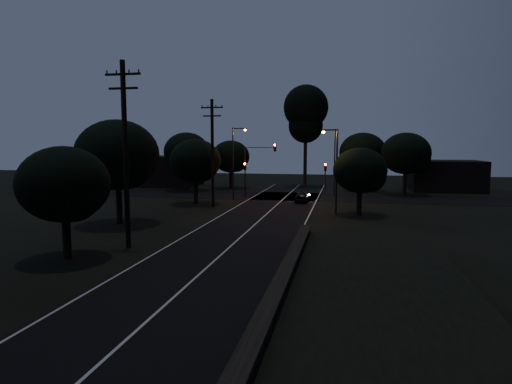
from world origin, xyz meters
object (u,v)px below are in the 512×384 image
at_px(car, 302,197).
at_px(streetlight_b, 333,157).
at_px(utility_pole_mid, 125,152).
at_px(tall_pine, 306,113).
at_px(signal_mast, 259,160).
at_px(utility_pole_far, 212,151).
at_px(streetlight_a, 235,158).
at_px(signal_left, 245,173).
at_px(signal_right, 325,174).
at_px(streetlight_c, 335,165).

bearing_deg(car, streetlight_b, -114.16).
bearing_deg(utility_pole_mid, streetlight_b, 68.70).
height_order(tall_pine, signal_mast, tall_pine).
bearing_deg(car, utility_pole_far, 33.28).
bearing_deg(tall_pine, streetlight_a, -110.36).
bearing_deg(utility_pole_mid, signal_left, 86.79).
relative_size(utility_pole_far, tall_pine, 0.71).
bearing_deg(utility_pole_far, signal_mast, 68.89).
height_order(utility_pole_mid, streetlight_b, utility_pole_mid).
bearing_deg(streetlight_a, utility_pole_far, -96.59).
bearing_deg(streetlight_b, utility_pole_mid, -111.30).
relative_size(signal_left, signal_right, 1.00).
xyz_separation_m(tall_pine, signal_left, (-5.60, -15.01, -7.80)).
distance_m(signal_right, signal_mast, 7.66).
bearing_deg(signal_left, signal_mast, 0.13).
bearing_deg(streetlight_c, streetlight_a, 144.31).
xyz_separation_m(signal_right, streetlight_c, (1.23, -9.99, 1.51)).
bearing_deg(signal_left, tall_pine, 69.54).
height_order(utility_pole_far, car, utility_pole_far).
bearing_deg(signal_right, utility_pole_mid, -112.99).
xyz_separation_m(utility_pole_far, streetlight_b, (11.31, 12.00, -0.85)).
height_order(signal_mast, streetlight_b, streetlight_b).
bearing_deg(utility_pole_far, utility_pole_mid, -90.00).
bearing_deg(signal_left, streetlight_a, -109.59).
relative_size(tall_pine, signal_right, 3.60).
relative_size(utility_pole_mid, streetlight_b, 1.38).
bearing_deg(tall_pine, streetlight_c, -79.07).
relative_size(signal_left, streetlight_b, 0.51).
distance_m(utility_pole_mid, tall_pine, 40.90).
relative_size(signal_mast, streetlight_b, 0.78).
height_order(signal_left, signal_mast, signal_mast).
bearing_deg(signal_mast, tall_pine, 75.38).
height_order(signal_right, streetlight_b, streetlight_b).
xyz_separation_m(utility_pole_far, signal_mast, (3.09, 7.99, -1.15)).
xyz_separation_m(tall_pine, signal_mast, (-3.91, -15.01, -6.29)).
height_order(utility_pole_far, streetlight_b, utility_pole_far).
bearing_deg(signal_mast, streetlight_a, -140.23).
xyz_separation_m(signal_right, car, (-2.30, -2.60, -2.25)).
bearing_deg(tall_pine, signal_mast, -104.62).
relative_size(tall_pine, signal_left, 3.60).
xyz_separation_m(utility_pole_mid, streetlight_a, (0.69, 23.00, -1.10)).
xyz_separation_m(signal_left, car, (6.90, -2.60, -2.25)).
bearing_deg(tall_pine, streetlight_b, -68.62).
distance_m(streetlight_b, streetlight_c, 14.01).
bearing_deg(signal_left, streetlight_c, -43.76).
distance_m(tall_pine, streetlight_a, 19.10).
height_order(utility_pole_far, streetlight_a, utility_pole_far).
distance_m(tall_pine, car, 20.32).
xyz_separation_m(utility_pole_mid, signal_mast, (3.09, 24.99, -1.40)).
bearing_deg(car, streetlight_c, 115.79).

